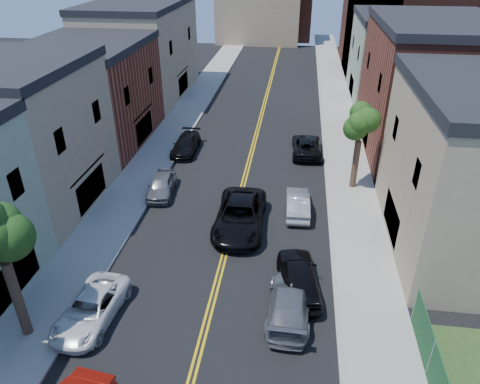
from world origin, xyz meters
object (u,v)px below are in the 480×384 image
at_px(grey_car_right, 289,303).
at_px(dark_car_right_far, 307,146).
at_px(silver_car_right, 298,203).
at_px(grey_car_left, 162,185).
at_px(white_pickup, 91,309).
at_px(black_car_right, 299,276).
at_px(black_car_left, 186,144).
at_px(black_suv_lane, 240,216).

xyz_separation_m(grey_car_right, dark_car_right_far, (0.78, 18.76, -0.01)).
distance_m(grey_car_right, silver_car_right, 9.29).
bearing_deg(grey_car_left, grey_car_right, -54.12).
bearing_deg(white_pickup, grey_car_right, 13.96).
bearing_deg(black_car_right, black_car_left, -66.33).
distance_m(white_pickup, black_suv_lane, 10.40).
distance_m(grey_car_left, black_car_right, 13.02).
distance_m(silver_car_right, dark_car_right_far, 9.49).
bearing_deg(white_pickup, dark_car_right_far, 68.23).
height_order(dark_car_right_far, black_suv_lane, black_suv_lane).
height_order(grey_car_left, silver_car_right, grey_car_left).
bearing_deg(grey_car_right, black_car_left, -60.62).
bearing_deg(grey_car_left, white_pickup, -94.97).
xyz_separation_m(grey_car_left, dark_car_right_far, (10.08, 8.25, 0.00)).
height_order(grey_car_left, black_suv_lane, black_suv_lane).
relative_size(white_pickup, silver_car_right, 1.14).
height_order(white_pickup, dark_car_right_far, dark_car_right_far).
distance_m(grey_car_right, black_suv_lane, 7.77).
relative_size(silver_car_right, dark_car_right_far, 0.82).
bearing_deg(white_pickup, silver_car_right, 53.47).
xyz_separation_m(grey_car_left, black_car_left, (0.00, 7.23, -0.02)).
bearing_deg(white_pickup, black_suv_lane, 59.98).
distance_m(silver_car_right, black_suv_lane, 4.18).
xyz_separation_m(white_pickup, black_car_right, (9.57, 3.39, 0.16)).
height_order(grey_car_right, dark_car_right_far, grey_car_right).
bearing_deg(silver_car_right, black_car_right, 88.89).
xyz_separation_m(white_pickup, dark_car_right_far, (9.95, 20.32, 0.05)).
bearing_deg(black_car_left, dark_car_right_far, 5.01).
xyz_separation_m(black_car_right, black_suv_lane, (-3.70, 5.19, 0.05)).
bearing_deg(black_car_right, silver_car_right, -96.29).
height_order(grey_car_left, black_car_right, black_car_right).
xyz_separation_m(black_car_right, silver_car_right, (-0.18, 7.45, -0.13)).
height_order(white_pickup, black_suv_lane, black_suv_lane).
height_order(grey_car_right, black_car_right, black_car_right).
bearing_deg(black_car_left, grey_car_right, -63.11).
distance_m(black_car_right, silver_car_right, 7.46).
xyz_separation_m(silver_car_right, dark_car_right_far, (0.57, 9.47, 0.02)).
relative_size(grey_car_right, black_suv_lane, 0.79).
xyz_separation_m(grey_car_right, silver_car_right, (0.21, 9.29, -0.03)).
bearing_deg(black_suv_lane, grey_car_right, -65.42).
bearing_deg(grey_car_left, silver_car_right, -12.95).
xyz_separation_m(grey_car_left, black_suv_lane, (6.00, -3.49, 0.17)).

